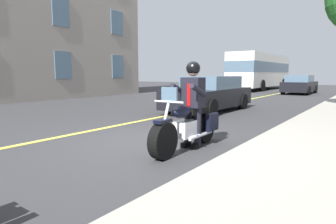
{
  "coord_description": "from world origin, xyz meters",
  "views": [
    {
      "loc": [
        4.93,
        4.02,
        1.49
      ],
      "look_at": [
        0.34,
        0.74,
        0.75
      ],
      "focal_mm": 31.12,
      "sensor_mm": 36.0,
      "label": 1
    }
  ],
  "objects": [
    {
      "name": "lane_center_stripe",
      "position": [
        0.0,
        -2.0,
        0.01
      ],
      "size": [
        60.0,
        0.16,
        0.01
      ],
      "primitive_type": "cube",
      "color": "#E5DB4C",
      "rests_on": "ground_plane"
    },
    {
      "name": "motorcycle_main",
      "position": [
        0.1,
        1.04,
        0.45
      ],
      "size": [
        2.21,
        0.62,
        1.26
      ],
      "color": "black",
      "rests_on": "ground_plane"
    },
    {
      "name": "ground_plane",
      "position": [
        0.0,
        0.0,
        0.0
      ],
      "size": [
        80.0,
        80.0,
        0.0
      ],
      "primitive_type": "plane",
      "color": "#333335"
    },
    {
      "name": "bus_near",
      "position": [
        -23.27,
        -5.14,
        1.87
      ],
      "size": [
        11.05,
        2.7,
        3.3
      ],
      "color": "white",
      "rests_on": "ground_plane"
    },
    {
      "name": "car_silver",
      "position": [
        -5.58,
        -1.42,
        0.69
      ],
      "size": [
        4.6,
        1.92,
        1.4
      ],
      "color": "black",
      "rests_on": "ground_plane"
    },
    {
      "name": "rider_main",
      "position": [
        -0.09,
        1.04,
        1.04
      ],
      "size": [
        0.63,
        0.55,
        1.74
      ],
      "color": "black",
      "rests_on": "ground_plane"
    },
    {
      "name": "car_dark",
      "position": [
        -18.86,
        -0.7,
        0.69
      ],
      "size": [
        4.6,
        1.92,
        1.4
      ],
      "color": "black",
      "rests_on": "ground_plane"
    }
  ]
}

